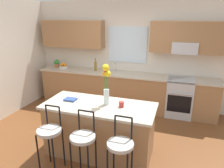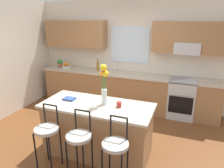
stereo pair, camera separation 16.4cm
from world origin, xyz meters
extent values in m
plane|color=brown|center=(0.00, 0.00, 0.00)|extent=(14.00, 14.00, 0.00)
cube|color=beige|center=(-2.56, 0.30, 1.35)|extent=(0.12, 4.60, 2.70)
cube|color=beige|center=(0.00, 2.06, 1.35)|extent=(5.60, 0.12, 2.70)
cube|color=#996B42|center=(-1.45, 1.83, 1.85)|extent=(1.69, 0.34, 0.70)
cube|color=#996B42|center=(1.45, 1.83, 1.85)|extent=(1.69, 0.34, 0.70)
cube|color=silver|center=(0.00, 1.99, 1.60)|extent=(1.01, 0.03, 0.90)
cube|color=#B7BABC|center=(1.39, 1.80, 1.62)|extent=(0.56, 0.36, 0.26)
cube|color=#996B42|center=(0.00, 1.70, 0.44)|extent=(4.50, 0.60, 0.88)
cube|color=#BCAD93|center=(0.00, 1.70, 0.90)|extent=(4.56, 0.64, 0.04)
cube|color=#B7BABC|center=(-0.27, 1.70, 0.85)|extent=(0.54, 0.38, 0.11)
cylinder|color=#B7BABC|center=(-0.27, 1.86, 1.03)|extent=(0.02, 0.02, 0.22)
cylinder|color=#B7BABC|center=(-0.27, 1.80, 1.14)|extent=(0.02, 0.12, 0.02)
cube|color=#B7BABC|center=(1.39, 1.68, 0.46)|extent=(0.60, 0.60, 0.92)
cube|color=black|center=(1.39, 1.38, 0.40)|extent=(0.52, 0.02, 0.40)
cylinder|color=#B7BABC|center=(1.39, 1.35, 0.66)|extent=(0.50, 0.02, 0.02)
cube|color=#996B42|center=(0.13, -0.33, 0.44)|extent=(1.76, 0.73, 0.88)
cube|color=#BCAD93|center=(0.13, -0.33, 0.90)|extent=(1.84, 0.81, 0.04)
cylinder|color=black|center=(-0.55, -1.09, 0.33)|extent=(0.02, 0.02, 0.66)
cylinder|color=black|center=(-0.28, -1.09, 0.33)|extent=(0.02, 0.02, 0.66)
cylinder|color=black|center=(-0.55, -0.82, 0.33)|extent=(0.02, 0.02, 0.66)
cylinder|color=black|center=(-0.28, -0.82, 0.33)|extent=(0.02, 0.02, 0.66)
cylinder|color=#B2ADA3|center=(-0.42, -0.95, 0.69)|extent=(0.36, 0.36, 0.05)
cylinder|color=black|center=(-0.54, -0.82, 0.87)|extent=(0.02, 0.02, 0.32)
cylinder|color=black|center=(-0.30, -0.82, 0.87)|extent=(0.02, 0.02, 0.32)
cylinder|color=black|center=(-0.42, -0.82, 1.03)|extent=(0.23, 0.02, 0.02)
cylinder|color=black|center=(0.00, -1.09, 0.33)|extent=(0.02, 0.02, 0.66)
cylinder|color=black|center=(0.27, -1.09, 0.33)|extent=(0.02, 0.02, 0.66)
cylinder|color=black|center=(0.00, -0.82, 0.33)|extent=(0.02, 0.02, 0.66)
cylinder|color=black|center=(0.27, -0.82, 0.33)|extent=(0.02, 0.02, 0.66)
cylinder|color=#B2ADA3|center=(0.13, -0.95, 0.69)|extent=(0.36, 0.36, 0.05)
cylinder|color=black|center=(0.01, -0.82, 0.87)|extent=(0.02, 0.02, 0.32)
cylinder|color=black|center=(0.25, -0.82, 0.87)|extent=(0.02, 0.02, 0.32)
cylinder|color=black|center=(0.13, -0.82, 1.03)|extent=(0.23, 0.02, 0.02)
cylinder|color=black|center=(0.55, -0.82, 0.33)|extent=(0.02, 0.02, 0.66)
cylinder|color=black|center=(0.82, -0.82, 0.33)|extent=(0.02, 0.02, 0.66)
cylinder|color=#B2ADA3|center=(0.68, -0.95, 0.69)|extent=(0.36, 0.36, 0.05)
cylinder|color=black|center=(0.56, -0.82, 0.87)|extent=(0.02, 0.02, 0.32)
cylinder|color=black|center=(0.80, -0.82, 0.87)|extent=(0.02, 0.02, 0.32)
cylinder|color=black|center=(0.68, -0.82, 1.03)|extent=(0.23, 0.02, 0.02)
cylinder|color=silver|center=(0.24, -0.27, 1.05)|extent=(0.09, 0.09, 0.26)
cylinder|color=#3D722D|center=(0.26, -0.26, 1.22)|extent=(0.01, 0.01, 0.45)
sphere|color=yellow|center=(0.26, -0.26, 1.44)|extent=(0.10, 0.10, 0.10)
cylinder|color=#3D722D|center=(0.24, -0.24, 1.24)|extent=(0.01, 0.01, 0.48)
sphere|color=red|center=(0.24, -0.24, 1.48)|extent=(0.08, 0.08, 0.08)
cylinder|color=#3D722D|center=(0.20, -0.26, 1.22)|extent=(0.01, 0.01, 0.44)
sphere|color=orange|center=(0.20, -0.26, 1.43)|extent=(0.08, 0.08, 0.08)
cylinder|color=#3D722D|center=(0.24, -0.29, 1.27)|extent=(0.01, 0.01, 0.55)
sphere|color=yellow|center=(0.24, -0.29, 1.55)|extent=(0.11, 0.11, 0.11)
cylinder|color=#A52D28|center=(0.50, -0.29, 0.97)|extent=(0.08, 0.08, 0.09)
cube|color=navy|center=(-0.41, -0.30, 0.94)|extent=(0.20, 0.15, 0.03)
cylinder|color=silver|center=(-1.74, 1.70, 0.95)|extent=(0.24, 0.24, 0.06)
sphere|color=orange|center=(-1.68, 1.70, 1.01)|extent=(0.08, 0.08, 0.08)
sphere|color=orange|center=(-1.72, 1.75, 1.01)|extent=(0.07, 0.07, 0.07)
sphere|color=orange|center=(-1.78, 1.73, 1.01)|extent=(0.07, 0.07, 0.07)
sphere|color=orange|center=(-1.78, 1.67, 1.01)|extent=(0.07, 0.07, 0.07)
sphere|color=orange|center=(-1.74, 1.70, 1.04)|extent=(0.08, 0.08, 0.08)
cylinder|color=olive|center=(-0.77, 1.70, 1.04)|extent=(0.06, 0.06, 0.24)
cylinder|color=olive|center=(-0.77, 1.70, 1.20)|extent=(0.03, 0.03, 0.07)
cylinder|color=black|center=(-0.77, 1.70, 1.24)|extent=(0.03, 0.03, 0.02)
cylinder|color=#9E5B3D|center=(-1.94, 1.70, 0.98)|extent=(0.11, 0.11, 0.11)
sphere|color=#2D7A33|center=(-1.94, 1.70, 1.09)|extent=(0.12, 0.12, 0.12)
sphere|color=#2D7A33|center=(-1.98, 1.71, 1.06)|extent=(0.12, 0.12, 0.12)
sphere|color=#2D7A33|center=(-1.90, 1.69, 1.07)|extent=(0.09, 0.09, 0.09)
camera|label=1|loc=(1.32, -3.24, 2.31)|focal=33.44mm
camera|label=2|loc=(1.48, -3.18, 2.31)|focal=33.44mm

